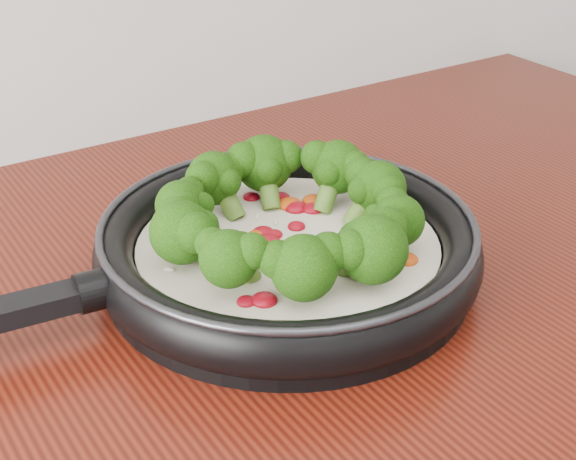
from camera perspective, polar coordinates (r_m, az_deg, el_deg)
skillet at (r=0.76m, az=-0.21°, el=-0.78°), size 0.57×0.39×0.10m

